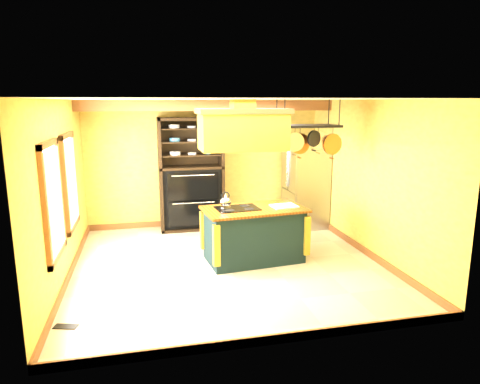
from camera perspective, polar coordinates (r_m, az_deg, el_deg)
name	(u,v)px	position (r m, az deg, el deg)	size (l,w,h in m)	color
floor	(228,264)	(7.26, -1.68, -9.58)	(5.00, 5.00, 0.00)	beige
ceiling	(226,99)	(6.75, -1.82, 12.25)	(5.00, 5.00, 0.00)	white
wall_back	(205,164)	(9.31, -4.70, 3.80)	(5.00, 0.02, 2.70)	#E3BB53
wall_front	(272,229)	(4.52, 4.35, -4.97)	(5.00, 0.02, 2.70)	#E3BB53
wall_left	(62,192)	(6.87, -22.68, -0.01)	(0.02, 5.00, 2.70)	#E3BB53
wall_right	(368,179)	(7.75, 16.73, 1.68)	(0.02, 5.00, 2.70)	#E3BB53
ceiling_beam	(210,106)	(8.43, -4.06, 11.42)	(5.00, 0.15, 0.20)	brown
window_near	(53,201)	(6.08, -23.63, -1.06)	(0.06, 1.06, 1.56)	brown
window_far	(70,181)	(7.44, -21.68, 1.31)	(0.06, 1.06, 1.56)	brown
kitchen_island	(254,234)	(7.29, 1.85, -5.58)	(1.78, 1.11, 1.11)	black
range_hood	(243,128)	(6.91, 0.35, 8.51)	(1.45, 0.82, 0.80)	#B3962C
pot_rack	(308,134)	(7.25, 9.03, 7.70)	(1.14, 0.52, 0.91)	black
refrigerator	(305,186)	(9.35, 8.69, 0.78)	(0.78, 0.92, 1.80)	#999CA1
hutch	(191,187)	(9.10, -6.51, 0.72)	(1.33, 0.60, 2.35)	black
floor_register	(66,326)	(5.80, -22.21, -16.27)	(0.28, 0.12, 0.01)	black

